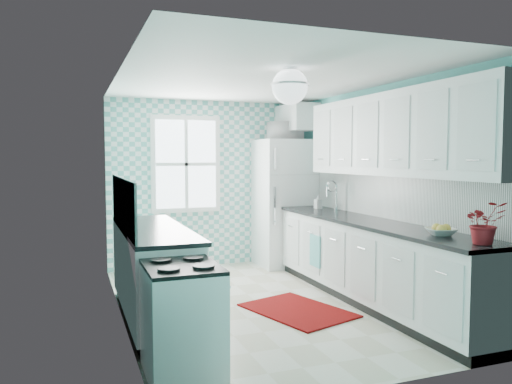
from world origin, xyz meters
name	(u,v)px	position (x,y,z in m)	size (l,w,h in m)	color
floor	(260,305)	(0.00, 0.00, -0.01)	(3.00, 4.40, 0.02)	beige
ceiling	(260,79)	(0.00, 0.00, 2.51)	(3.00, 4.40, 0.02)	white
wall_back	(208,184)	(0.00, 2.21, 1.25)	(3.00, 0.02, 2.50)	#5EC0BA
wall_front	(373,215)	(0.00, -2.21, 1.25)	(3.00, 0.02, 2.50)	#5EC0BA
wall_left	(119,197)	(-1.51, 0.00, 1.25)	(0.02, 4.40, 2.50)	#5EC0BA
wall_right	(375,190)	(1.51, 0.00, 1.25)	(0.02, 4.40, 2.50)	#5EC0BA
accent_wall	(208,184)	(0.00, 2.19, 1.25)	(3.00, 0.01, 2.50)	#5DB1A9
window	(186,164)	(-0.35, 2.16, 1.55)	(1.04, 0.05, 1.44)	white
backsplash_right	(394,197)	(1.49, -0.40, 1.20)	(0.02, 3.60, 0.51)	white
backsplash_left	(123,203)	(-1.49, -0.07, 1.20)	(0.02, 2.15, 0.51)	white
upper_cabinets_right	(394,134)	(1.33, -0.60, 1.90)	(0.33, 3.20, 0.90)	white
upper_cabinet_fridge	(296,118)	(1.30, 1.83, 2.25)	(0.40, 0.74, 0.40)	white
ceiling_light	(290,86)	(0.00, -0.80, 2.32)	(0.34, 0.34, 0.35)	silver
base_cabinets_right	(371,264)	(1.20, -0.40, 0.45)	(0.60, 3.60, 0.90)	white
countertop_right	(371,223)	(1.19, -0.40, 0.92)	(0.63, 3.60, 0.04)	black
base_cabinets_left	(153,275)	(-1.20, -0.07, 0.45)	(0.60, 2.15, 0.90)	white
countertop_left	(154,229)	(-1.19, -0.07, 0.92)	(0.63, 2.15, 0.04)	black
fridge	(285,203)	(1.11, 1.82, 0.96)	(0.84, 0.82, 1.92)	white
stove	(182,318)	(-1.20, -1.50, 0.44)	(0.55, 0.69, 0.83)	white
sink	(325,211)	(1.20, 0.71, 0.93)	(0.48, 0.40, 0.53)	silver
rug	(298,310)	(0.29, -0.39, 0.01)	(0.80, 1.14, 0.02)	maroon
dish_towel	(315,251)	(0.89, 0.37, 0.48)	(0.02, 0.27, 0.40)	#70B8B6
fruit_bowl	(441,232)	(1.20, -1.51, 0.97)	(0.27, 0.27, 0.07)	white
potted_plant	(484,223)	(1.20, -2.02, 1.12)	(0.32, 0.28, 0.36)	#AA1B21
soap_bottle	(318,202)	(1.25, 1.00, 1.04)	(0.09, 0.09, 0.19)	#8CB3BE
microwave	(285,131)	(1.11, 1.82, 2.05)	(0.48, 0.33, 0.27)	white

